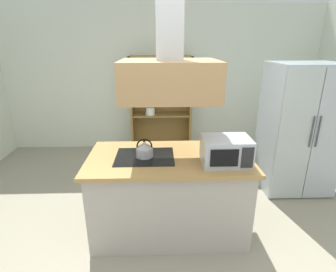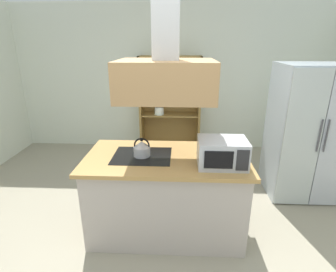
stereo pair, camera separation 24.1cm
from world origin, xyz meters
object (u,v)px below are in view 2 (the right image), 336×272
Objects in this scene: dish_cabinet at (170,110)px; microwave at (222,153)px; refrigerator at (307,132)px; cutting_board at (223,147)px; kettle at (142,148)px.

microwave is (0.61, -2.59, 0.24)m from dish_cabinet.
refrigerator reaches higher than cutting_board.
dish_cabinet is 5.27× the size of cutting_board.
microwave reaches higher than cutting_board.
kettle is 0.58× the size of cutting_board.
cutting_board is (0.69, -2.13, 0.12)m from dish_cabinet.
kettle is 0.93m from cutting_board.
cutting_board is at bearing 17.64° from kettle.
refrigerator is 1.68m from microwave.
refrigerator is at bearing 23.42° from kettle.
dish_cabinet is 3.89× the size of microwave.
refrigerator is at bearing 27.37° from cutting_board.
kettle is 0.43× the size of microwave.
microwave is at bearing -100.51° from cutting_board.
kettle is at bearing -94.45° from dish_cabinet.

